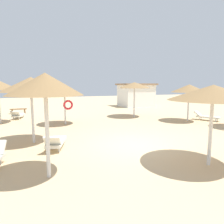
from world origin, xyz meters
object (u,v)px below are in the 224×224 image
Objects in this scene: parasol_1 at (189,88)px; parasol_4 at (45,85)px; lounger_0 at (18,115)px; lounger_3 at (56,142)px; bench_0 at (18,110)px; parasol_8 at (134,85)px; lounger_1 at (206,116)px; parasol_3 at (31,85)px; parasol_7 at (213,93)px; parasol_5 at (65,91)px; beach_cabana at (136,95)px.

parasol_4 is at bearing -150.98° from parasol_1.
lounger_0 is (-12.21, 6.18, -2.19)m from parasol_1.
lounger_3 is at bearing -162.45° from parasol_1.
parasol_1 is at bearing -37.47° from bench_0.
parasol_8 reaches higher than lounger_1.
parasol_3 is at bearing 94.91° from parasol_4.
parasol_7 is 18.00m from bench_0.
parasol_1 is 0.90× the size of parasol_3.
parasol_8 is at bearing 139.66° from lounger_1.
lounger_3 is 12.84m from bench_0.
parasol_3 is 4.65m from parasol_5.
parasol_3 is 7.70m from parasol_7.
lounger_0 is (-1.44, 12.15, -2.46)m from parasol_4.
parasol_4 reaches higher than parasol_5.
lounger_0 is at bearing 101.77° from lounger_3.
lounger_1 is (12.41, 5.71, -2.47)m from parasol_4.
parasol_1 is at bearing 9.32° from parasol_3.
parasol_4 is 13.88m from lounger_1.
parasol_7 is at bearing -43.12° from parasol_3.
beach_cabana reaches higher than parasol_5.
parasol_3 is 1.59× the size of lounger_1.
parasol_7 is 0.69× the size of beach_cabana.
parasol_3 is at bearing -170.68° from parasol_1.
lounger_0 is at bearing 116.80° from parasol_7.
parasol_3 reaches higher than lounger_3.
lounger_0 is at bearing 96.75° from parasol_4.
lounger_0 is (-9.41, 2.67, -2.42)m from parasol_8.
parasol_8 is at bearing 49.92° from parasol_4.
parasol_5 is 1.36× the size of lounger_3.
parasol_3 is 1.05× the size of parasol_7.
bench_0 is (-1.18, 11.26, -2.44)m from parasol_3.
parasol_1 is at bearing -14.15° from parasol_5.
parasol_8 is at bearing -31.93° from bench_0.
lounger_3 is (-11.89, -2.98, 0.01)m from lounger_1.
parasol_7 is 6.49m from lounger_3.
parasol_4 reaches higher than bench_0.
beach_cabana is at bearing 60.46° from parasol_8.
parasol_8 is at bearing -15.86° from lounger_0.
parasol_3 is 1.18× the size of parasol_5.
parasol_1 is at bearing -26.85° from lounger_0.
parasol_1 reaches higher than parasol_7.
parasol_3 is 4.16m from parasol_4.
lounger_0 is 0.45× the size of beach_cabana.
parasol_4 reaches higher than lounger_1.
bench_0 is at bearing 145.20° from lounger_1.
parasol_4 is at bearing -155.28° from lounger_1.
parasol_1 reaches higher than lounger_3.
beach_cabana reaches higher than lounger_3.
parasol_3 reaches higher than lounger_0.
lounger_1 reaches higher than bench_0.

